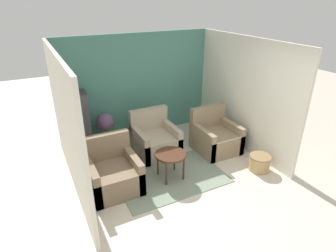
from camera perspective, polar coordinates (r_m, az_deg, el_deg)
ground_plane at (r=4.79m, az=8.87°, el=-16.41°), size 20.00×20.00×0.00m
wall_back_accent at (r=6.68m, az=-6.27°, el=7.98°), size 3.74×0.06×2.42m
wall_left at (r=4.82m, az=-19.87°, el=-0.30°), size 0.06×3.12×2.42m
wall_right at (r=6.30m, az=15.15°, el=6.22°), size 0.06×3.12×2.42m
area_rug at (r=5.43m, az=0.51°, el=-10.32°), size 2.02×1.33×0.01m
coffee_table at (r=5.18m, az=0.53°, el=-6.21°), size 0.57×0.57×0.52m
armchair_left at (r=5.10m, az=-11.16°, el=-9.50°), size 0.86×0.88×0.93m
armchair_right at (r=6.28m, az=9.55°, el=-2.36°), size 0.86×0.88×0.93m
armchair_middle at (r=6.08m, az=-2.65°, el=-2.98°), size 0.86×0.88×0.93m
birdcage at (r=6.15m, az=-17.41°, el=0.07°), size 0.48×0.48×1.40m
parrot at (r=5.87m, az=-18.45°, el=7.50°), size 0.11×0.19×0.23m
potted_plant at (r=6.35m, az=-12.63°, el=0.37°), size 0.42×0.38×0.82m
wicker_basket at (r=5.85m, az=18.10°, el=-7.02°), size 0.42×0.42×0.31m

